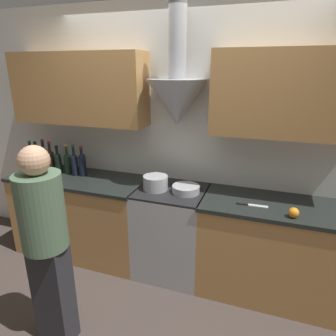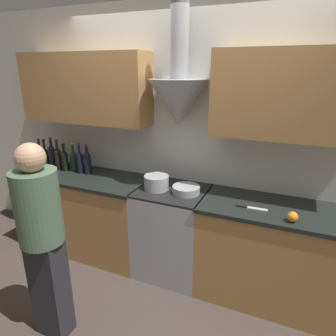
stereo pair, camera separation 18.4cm
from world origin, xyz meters
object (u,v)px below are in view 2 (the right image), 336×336
Objects in this scene: wine_bottle_4 at (65,160)px; wine_bottle_1 at (45,156)px; wine_bottle_2 at (52,155)px; wine_bottle_7 at (87,162)px; orange_fruit at (293,217)px; wine_bottle_6 at (80,161)px; wine_bottle_3 at (58,158)px; wine_bottle_5 at (74,160)px; stove_range at (172,231)px; stock_pot at (156,182)px; mixing_bowl at (186,190)px; person_foreground_left at (42,236)px; wine_bottle_0 at (40,155)px.

wine_bottle_1 is at bearing 179.49° from wine_bottle_4.
wine_bottle_7 is at bearing -0.84° from wine_bottle_2.
wine_bottle_6 is at bearing 173.37° from orange_fruit.
wine_bottle_6 is (0.31, -0.00, -0.00)m from wine_bottle_3.
wine_bottle_1 is 2.69m from orange_fruit.
wine_bottle_7 is at bearing 1.70° from wine_bottle_3.
wine_bottle_5 is at bearing 166.89° from wine_bottle_6.
orange_fruit is (1.07, -0.21, 0.49)m from stove_range.
orange_fruit is at bearing -7.95° from stock_pot.
person_foreground_left is (-0.71, -1.05, -0.08)m from mixing_bowl.
wine_bottle_1 reaches higher than wine_bottle_7.
wine_bottle_0 is 1.40× the size of stock_pot.
mixing_bowl is 3.16× the size of orange_fruit.
wine_bottle_6 is 0.09m from wine_bottle_7.
wine_bottle_6 is 1.33× the size of mixing_bowl.
wine_bottle_5 is 0.97× the size of wine_bottle_6.
person_foreground_left is (0.96, -1.14, -0.19)m from wine_bottle_2.
stock_pot is 1.12m from person_foreground_left.
wine_bottle_0 is 1.07× the size of wine_bottle_4.
wine_bottle_4 is (-1.32, 0.04, 0.57)m from stove_range.
mixing_bowl is (1.17, -0.08, -0.10)m from wine_bottle_7.
wine_bottle_6 is at bearing -0.62° from wine_bottle_3.
orange_fruit reaches higher than mixing_bowl.
wine_bottle_0 is at bearing 174.54° from orange_fruit.
wine_bottle_7 is at bearing 0.39° from wine_bottle_0.
mixing_bowl is (1.26, -0.06, -0.10)m from wine_bottle_6.
wine_bottle_4 is at bearing -0.51° from wine_bottle_1.
wine_bottle_2 reaches higher than wine_bottle_3.
wine_bottle_6 is at bearing -1.04° from wine_bottle_0.
wine_bottle_4 is 0.91× the size of wine_bottle_6.
wine_bottle_4 is at bearing 178.14° from stove_range.
mixing_bowl is (1.57, -0.07, -0.10)m from wine_bottle_3.
wine_bottle_5 reaches higher than mixing_bowl.
wine_bottle_7 reaches higher than mixing_bowl.
orange_fruit is at bearing -5.46° from wine_bottle_1.
wine_bottle_1 is at bearing 133.26° from person_foreground_left.
wine_bottle_6 reaches higher than wine_bottle_1.
wine_bottle_5 is (0.48, 0.01, -0.00)m from wine_bottle_0.
wine_bottle_5 is (0.10, 0.03, 0.00)m from wine_bottle_4.
stove_range is 11.15× the size of orange_fruit.
wine_bottle_0 is 1.01× the size of wine_bottle_7.
orange_fruit is at bearing -6.07° from wine_bottle_2.
mixing_bowl is at bearing -2.42° from wine_bottle_3.
wine_bottle_5 is 1.40× the size of stock_pot.
wine_bottle_4 is 0.20× the size of person_foreground_left.
person_foreground_left is at bearing -49.66° from wine_bottle_2.
wine_bottle_1 is at bearing 176.62° from stock_pot.
stove_range is at bearing 15.55° from stock_pot.
wine_bottle_5 is at bearing 176.80° from stove_range.
wine_bottle_1 is at bearing 179.69° from wine_bottle_6.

